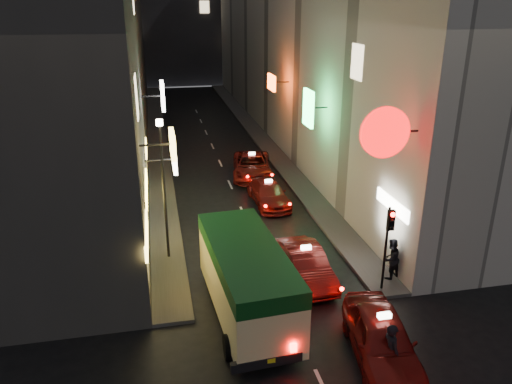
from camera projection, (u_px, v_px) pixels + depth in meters
building_left at (98, 26)px, 37.60m from camera, size 7.49×52.19×18.00m
building_right at (302, 24)px, 40.64m from camera, size 8.23×52.00×18.00m
sidewalk_left at (157, 139)px, 41.54m from camera, size 1.50×52.00×0.15m
sidewalk_right at (257, 133)px, 43.15m from camera, size 1.50×52.00×0.15m
minibus at (247, 273)px, 17.73m from camera, size 2.75×6.76×2.85m
taxi_near at (382, 335)px, 15.85m from camera, size 3.24×6.09×2.01m
taxi_second at (305, 262)px, 20.53m from camera, size 2.33×5.15×1.78m
taxi_third at (269, 191)px, 28.24m from camera, size 2.10×4.76×1.66m
taxi_far at (252, 164)px, 32.58m from camera, size 3.09×5.69×1.89m
pedestrian_crossing at (391, 347)px, 15.10m from camera, size 0.55×0.75×2.11m
pedestrian_sidewalk at (391, 256)px, 20.28m from camera, size 0.87×0.74×1.98m
traffic_light at (389, 232)px, 18.85m from camera, size 0.26×0.43×3.50m
lamp_post at (163, 181)px, 21.06m from camera, size 0.28×0.28×6.22m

